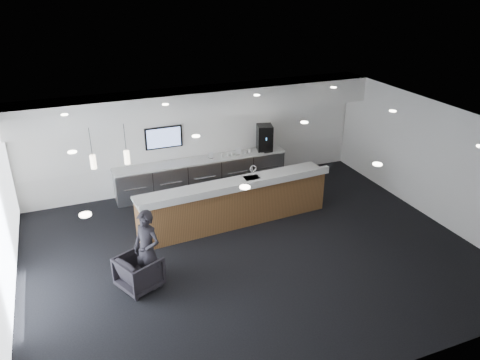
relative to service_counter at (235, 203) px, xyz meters
name	(u,v)px	position (x,y,z in m)	size (l,w,h in m)	color
ground	(251,252)	(-0.16, -1.42, -0.58)	(10.00, 10.00, 0.00)	black
ceiling	(252,128)	(-0.16, -1.42, 2.42)	(10.00, 8.00, 0.02)	black
back_wall	(197,137)	(-0.16, 2.58, 0.92)	(10.00, 0.02, 3.00)	white
right_wall	(433,161)	(4.84, -1.42, 0.92)	(0.02, 8.00, 3.00)	white
soffit_bulkhead	(200,102)	(-0.16, 2.13, 2.07)	(10.00, 0.90, 0.70)	white
alcove_panel	(197,134)	(-0.16, 2.55, 1.02)	(9.80, 0.06, 1.40)	white
window_blinds_wall	(0,239)	(-5.12, -1.42, 0.92)	(0.04, 7.36, 2.55)	#D2E4FC
back_credenza	(202,174)	(-0.16, 2.22, -0.10)	(5.06, 0.66, 0.95)	#9C9FA5
wall_tv	(164,137)	(-1.16, 2.49, 1.07)	(1.05, 0.08, 0.62)	black
pendant_left	(130,164)	(-2.56, -0.62, 1.67)	(0.12, 0.12, 0.30)	#FFE9C6
pendant_right	(96,169)	(-3.26, -0.62, 1.67)	(0.12, 0.12, 0.30)	#FFE9C6
ceiling_can_lights	(252,129)	(-0.16, -1.42, 2.39)	(7.00, 5.00, 0.02)	white
service_counter	(235,203)	(0.00, 0.00, 0.00)	(5.04, 1.15, 1.49)	brown
coffee_machine	(264,138)	(1.83, 2.24, 0.76)	(0.55, 0.62, 0.77)	black
info_sign_left	(211,155)	(0.11, 2.16, 0.47)	(0.14, 0.02, 0.19)	white
info_sign_right	(238,151)	(0.94, 2.14, 0.48)	(0.17, 0.02, 0.22)	white
armchair	(139,272)	(-2.76, -1.74, -0.21)	(0.77, 0.79, 0.72)	black
lounge_guest	(147,250)	(-2.56, -1.77, 0.27)	(0.62, 0.41, 1.70)	black
cup_0	(250,151)	(1.32, 2.16, 0.42)	(0.10, 0.10, 0.10)	white
cup_1	(245,152)	(1.18, 2.16, 0.42)	(0.10, 0.10, 0.10)	white
cup_2	(241,153)	(1.04, 2.16, 0.42)	(0.10, 0.10, 0.10)	white
cup_3	(237,153)	(0.90, 2.16, 0.42)	(0.10, 0.10, 0.10)	white
cup_4	(232,154)	(0.76, 2.16, 0.42)	(0.10, 0.10, 0.10)	white
cup_5	(228,155)	(0.62, 2.16, 0.42)	(0.10, 0.10, 0.10)	white
cup_6	(223,155)	(0.48, 2.16, 0.42)	(0.10, 0.10, 0.10)	white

